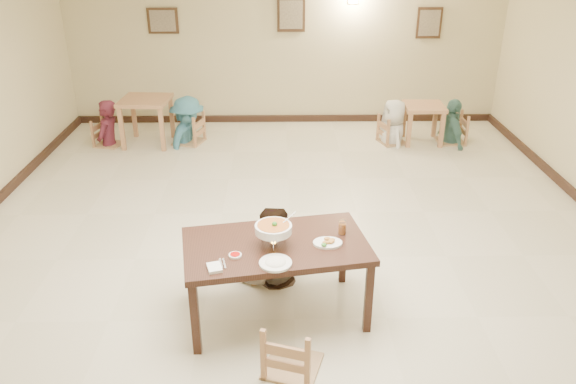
{
  "coord_description": "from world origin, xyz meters",
  "views": [
    {
      "loc": [
        -0.13,
        -5.47,
        3.42
      ],
      "look_at": [
        -0.05,
        -0.32,
        0.98
      ],
      "focal_mm": 35.0,
      "sensor_mm": 36.0,
      "label": 1
    }
  ],
  "objects_px": {
    "bg_chair_rl": "(394,117)",
    "curry_warmer": "(273,229)",
    "chair_near": "(293,322)",
    "bg_table_right": "(424,112)",
    "bg_diner_a": "(103,100)",
    "chair_far": "(267,234)",
    "bg_chair_ll": "(106,121)",
    "bg_diner_c": "(395,100)",
    "bg_chair_lr": "(187,115)",
    "bg_diner_d": "(455,99)",
    "bg_diner_b": "(186,97)",
    "main_table": "(276,251)",
    "bg_table_left": "(146,107)",
    "main_diner": "(269,209)",
    "bg_chair_rr": "(453,115)",
    "drink_glass": "(342,228)"
  },
  "relations": [
    {
      "from": "bg_chair_rl",
      "to": "curry_warmer",
      "type": "bearing_deg",
      "value": 138.31
    },
    {
      "from": "chair_near",
      "to": "bg_table_right",
      "type": "xyz_separation_m",
      "value": [
        2.39,
        5.55,
        0.06
      ]
    },
    {
      "from": "bg_table_right",
      "to": "bg_diner_a",
      "type": "xyz_separation_m",
      "value": [
        -5.43,
        -0.07,
        0.26
      ]
    },
    {
      "from": "chair_far",
      "to": "bg_chair_ll",
      "type": "height_order",
      "value": "chair_far"
    },
    {
      "from": "bg_chair_ll",
      "to": "bg_diner_c",
      "type": "xyz_separation_m",
      "value": [
        4.92,
        0.05,
        0.33
      ]
    },
    {
      "from": "bg_chair_ll",
      "to": "bg_chair_lr",
      "type": "relative_size",
      "value": 0.88
    },
    {
      "from": "bg_chair_lr",
      "to": "bg_chair_rl",
      "type": "distance_m",
      "value": 3.56
    },
    {
      "from": "bg_table_right",
      "to": "bg_diner_d",
      "type": "distance_m",
      "value": 0.56
    },
    {
      "from": "bg_chair_rl",
      "to": "bg_diner_b",
      "type": "height_order",
      "value": "bg_diner_b"
    },
    {
      "from": "main_table",
      "to": "bg_diner_d",
      "type": "bearing_deg",
      "value": 47.41
    },
    {
      "from": "bg_chair_lr",
      "to": "bg_diner_b",
      "type": "height_order",
      "value": "bg_diner_b"
    },
    {
      "from": "bg_table_left",
      "to": "bg_diner_c",
      "type": "xyz_separation_m",
      "value": [
        4.24,
        -0.02,
        0.1
      ]
    },
    {
      "from": "bg_chair_lr",
      "to": "bg_diner_a",
      "type": "distance_m",
      "value": 1.4
    },
    {
      "from": "bg_table_left",
      "to": "bg_table_right",
      "type": "bearing_deg",
      "value": 0.02
    },
    {
      "from": "bg_table_left",
      "to": "bg_chair_ll",
      "type": "bearing_deg",
      "value": -174.0
    },
    {
      "from": "main_diner",
      "to": "bg_diner_c",
      "type": "xyz_separation_m",
      "value": [
        2.09,
        4.13,
        -0.04
      ]
    },
    {
      "from": "bg_chair_ll",
      "to": "chair_far",
      "type": "bearing_deg",
      "value": -130.79
    },
    {
      "from": "main_table",
      "to": "bg_diner_d",
      "type": "xyz_separation_m",
      "value": [
        3.04,
        4.78,
        0.06
      ]
    },
    {
      "from": "bg_diner_a",
      "to": "bg_diner_b",
      "type": "xyz_separation_m",
      "value": [
        1.36,
        0.1,
        0.02
      ]
    },
    {
      "from": "bg_diner_a",
      "to": "bg_chair_rr",
      "type": "bearing_deg",
      "value": 100.8
    },
    {
      "from": "bg_diner_b",
      "to": "bg_diner_d",
      "type": "relative_size",
      "value": 1.06
    },
    {
      "from": "main_diner",
      "to": "drink_glass",
      "type": "bearing_deg",
      "value": 130.02
    },
    {
      "from": "chair_near",
      "to": "bg_diner_b",
      "type": "bearing_deg",
      "value": -55.47
    },
    {
      "from": "bg_chair_lr",
      "to": "bg_diner_a",
      "type": "height_order",
      "value": "bg_diner_a"
    },
    {
      "from": "drink_glass",
      "to": "bg_diner_d",
      "type": "distance_m",
      "value": 5.21
    },
    {
      "from": "curry_warmer",
      "to": "main_table",
      "type": "bearing_deg",
      "value": 67.59
    },
    {
      "from": "drink_glass",
      "to": "bg_chair_lr",
      "type": "height_order",
      "value": "bg_chair_lr"
    },
    {
      "from": "bg_table_left",
      "to": "bg_diner_d",
      "type": "xyz_separation_m",
      "value": [
        5.26,
        -0.02,
        0.11
      ]
    },
    {
      "from": "bg_table_left",
      "to": "main_table",
      "type": "bearing_deg",
      "value": -65.18
    },
    {
      "from": "main_table",
      "to": "chair_near",
      "type": "height_order",
      "value": "chair_near"
    },
    {
      "from": "chair_near",
      "to": "bg_table_right",
      "type": "relative_size",
      "value": 1.38
    },
    {
      "from": "chair_near",
      "to": "bg_diner_b",
      "type": "distance_m",
      "value": 5.84
    },
    {
      "from": "bg_table_left",
      "to": "bg_chair_ll",
      "type": "height_order",
      "value": "bg_chair_ll"
    },
    {
      "from": "bg_table_right",
      "to": "bg_chair_ll",
      "type": "height_order",
      "value": "bg_chair_ll"
    },
    {
      "from": "main_diner",
      "to": "curry_warmer",
      "type": "distance_m",
      "value": 0.71
    },
    {
      "from": "bg_table_left",
      "to": "bg_chair_rl",
      "type": "height_order",
      "value": "bg_chair_rl"
    },
    {
      "from": "bg_chair_rr",
      "to": "bg_diner_c",
      "type": "distance_m",
      "value": 1.06
    },
    {
      "from": "bg_chair_rl",
      "to": "bg_chair_lr",
      "type": "bearing_deg",
      "value": 70.34
    },
    {
      "from": "main_diner",
      "to": "bg_table_right",
      "type": "relative_size",
      "value": 2.33
    },
    {
      "from": "chair_far",
      "to": "bg_diner_c",
      "type": "xyz_separation_m",
      "value": [
        2.11,
        4.06,
        0.3
      ]
    },
    {
      "from": "bg_diner_b",
      "to": "bg_diner_c",
      "type": "xyz_separation_m",
      "value": [
        3.56,
        -0.05,
        -0.05
      ]
    },
    {
      "from": "bg_table_left",
      "to": "bg_diner_a",
      "type": "relative_size",
      "value": 0.54
    },
    {
      "from": "bg_table_left",
      "to": "bg_chair_lr",
      "type": "height_order",
      "value": "bg_chair_lr"
    },
    {
      "from": "main_diner",
      "to": "main_table",
      "type": "bearing_deg",
      "value": 80.83
    },
    {
      "from": "main_table",
      "to": "bg_diner_d",
      "type": "height_order",
      "value": "bg_diner_d"
    },
    {
      "from": "bg_chair_ll",
      "to": "chair_near",
      "type": "bearing_deg",
      "value": -136.81
    },
    {
      "from": "chair_far",
      "to": "bg_chair_ll",
      "type": "relative_size",
      "value": 1.08
    },
    {
      "from": "bg_table_left",
      "to": "bg_diner_a",
      "type": "distance_m",
      "value": 0.7
    },
    {
      "from": "chair_far",
      "to": "drink_glass",
      "type": "relative_size",
      "value": 6.65
    },
    {
      "from": "bg_table_right",
      "to": "bg_diner_c",
      "type": "relative_size",
      "value": 0.45
    }
  ]
}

